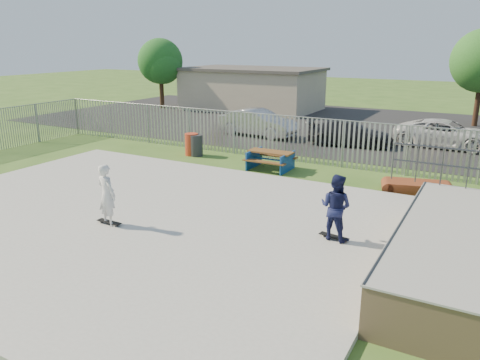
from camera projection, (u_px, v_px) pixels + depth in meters
The scene contains 17 objects.
ground at pixel (131, 220), 13.92m from camera, with size 120.00×120.00×0.00m, color #375E20.
concrete_slab at pixel (131, 218), 13.89m from camera, with size 15.00×12.00×0.15m, color #A4A49F.
fence at pixel (236, 159), 17.01m from camera, with size 26.04×16.02×2.00m.
picnic_table at pixel (270, 160), 19.35m from camera, with size 1.85×1.52×0.78m.
funbox at pixel (417, 188), 16.35m from camera, with size 2.19×1.48×0.40m.
trash_bin_red at pixel (192, 144), 21.77m from camera, with size 0.62×0.62×1.03m, color #AC331A.
trash_bin_grey at pixel (196, 145), 21.65m from camera, with size 0.59×0.59×0.99m, color #292A2C.
parking_lot at pixel (334, 125), 29.84m from camera, with size 40.00×18.00×0.02m, color black.
car_silver at pixel (258, 123), 26.14m from camera, with size 1.57×4.51×1.49m, color #ACABB0.
car_dark at pixel (350, 133), 23.75m from camera, with size 1.75×4.31×1.25m, color black.
car_white at pixel (445, 134), 23.36m from camera, with size 2.24×4.86×1.35m, color silver.
building at pixel (252, 89), 36.47m from camera, with size 10.40×6.40×3.20m.
tree_left at pixel (160, 61), 36.59m from camera, with size 3.51×3.51×5.41m.
skateboard_a at pixel (334, 237), 12.22m from camera, with size 0.82×0.33×0.08m.
skateboard_b at pixel (109, 223), 13.20m from camera, with size 0.80×0.22×0.08m.
skater_navy at pixel (336, 207), 11.98m from camera, with size 0.85×0.66×1.75m, color #151A43.
skater_white at pixel (107, 195), 12.96m from camera, with size 0.64×0.42×1.75m, color silver.
Camera 1 is at (9.15, -9.80, 5.08)m, focal length 35.00 mm.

